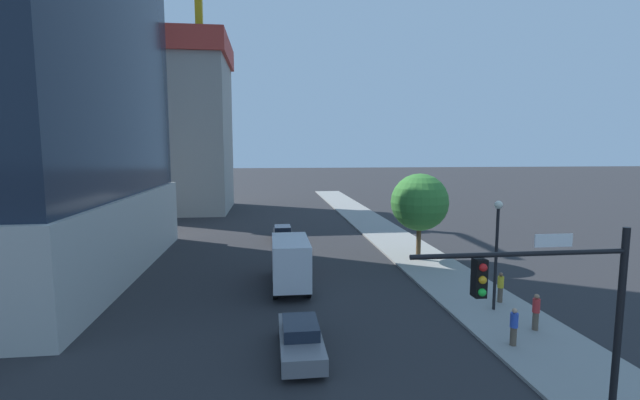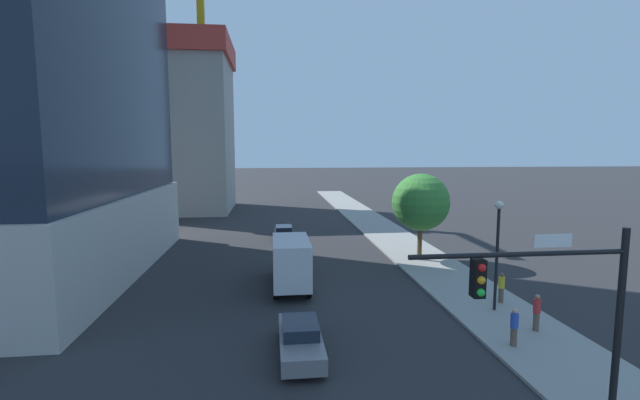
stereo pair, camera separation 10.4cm
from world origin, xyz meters
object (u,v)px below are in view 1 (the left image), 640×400
object	(u,v)px
pedestrian_blue_shirt	(514,326)
street_tree	(420,202)
car_black	(283,233)
pedestrian_red_shirt	(536,311)
street_lamp	(497,239)
car_gray	(301,339)
traffic_light_pole	(558,301)
box_truck	(290,259)
construction_building	(174,117)
pedestrian_yellow_shirt	(500,287)

from	to	relation	value
pedestrian_blue_shirt	street_tree	bearing A→B (deg)	86.28
street_tree	car_black	size ratio (longest dim) A/B	1.43
street_tree	pedestrian_red_shirt	bearing A→B (deg)	-85.81
street_lamp	car_gray	world-z (taller)	street_lamp
traffic_light_pole	street_lamp	bearing A→B (deg)	68.91
street_tree	box_truck	size ratio (longest dim) A/B	0.99
pedestrian_red_shirt	traffic_light_pole	bearing A→B (deg)	-120.99
traffic_light_pole	pedestrian_blue_shirt	xyz separation A→B (m)	(2.66, 6.29, -3.54)
traffic_light_pole	street_tree	distance (m)	21.57
street_lamp	construction_building	bearing A→B (deg)	120.60
street_tree	pedestrian_yellow_shirt	xyz separation A→B (m)	(1.33, -9.78, -3.65)
box_truck	pedestrian_blue_shirt	world-z (taller)	box_truck
construction_building	car_black	size ratio (longest dim) A/B	6.60
street_tree	box_truck	world-z (taller)	street_tree
construction_building	car_black	bearing A→B (deg)	-57.07
street_lamp	car_black	world-z (taller)	street_lamp
street_tree	pedestrian_yellow_shirt	distance (m)	10.52
pedestrian_yellow_shirt	traffic_light_pole	bearing A→B (deg)	-113.37
construction_building	street_lamp	size ratio (longest dim) A/B	5.29
car_black	pedestrian_red_shirt	size ratio (longest dim) A/B	2.68
street_lamp	pedestrian_red_shirt	size ratio (longest dim) A/B	3.34
car_gray	pedestrian_blue_shirt	size ratio (longest dim) A/B	2.83
car_black	pedestrian_yellow_shirt	bearing A→B (deg)	-58.83
car_gray	pedestrian_blue_shirt	bearing A→B (deg)	-2.90
street_lamp	pedestrian_red_shirt	xyz separation A→B (m)	(0.59, -2.77, -2.95)
box_truck	street_lamp	bearing A→B (deg)	-27.07
car_gray	pedestrian_red_shirt	xyz separation A→B (m)	(11.32, 0.94, 0.32)
street_lamp	pedestrian_blue_shirt	xyz separation A→B (m)	(-1.38, -4.18, -3.00)
street_tree	car_black	xyz separation A→B (m)	(-10.33, 9.49, -4.00)
construction_building	street_lamp	xyz separation A→B (m)	(25.14, -42.52, -9.32)
car_gray	car_black	distance (m)	23.99
traffic_light_pole	street_tree	world-z (taller)	street_tree
traffic_light_pole	pedestrian_yellow_shirt	bearing A→B (deg)	66.63
traffic_light_pole	pedestrian_red_shirt	bearing A→B (deg)	59.01
car_black	pedestrian_blue_shirt	bearing A→B (deg)	-69.07
traffic_light_pole	street_lamp	world-z (taller)	traffic_light_pole
pedestrian_yellow_shirt	pedestrian_blue_shirt	bearing A→B (deg)	-113.89
car_gray	construction_building	bearing A→B (deg)	107.31
street_tree	pedestrian_red_shirt	distance (m)	14.06
box_truck	pedestrian_yellow_shirt	world-z (taller)	box_truck
construction_building	pedestrian_red_shirt	bearing A→B (deg)	-60.40
construction_building	traffic_light_pole	distance (m)	57.72
traffic_light_pole	construction_building	bearing A→B (deg)	111.71
car_black	construction_building	bearing A→B (deg)	122.93
pedestrian_yellow_shirt	construction_building	bearing A→B (deg)	122.12
street_tree	pedestrian_red_shirt	xyz separation A→B (m)	(0.99, -13.55, -3.62)
traffic_light_pole	car_black	bearing A→B (deg)	102.28
pedestrian_yellow_shirt	car_black	bearing A→B (deg)	121.17
pedestrian_yellow_shirt	pedestrian_red_shirt	xyz separation A→B (m)	(-0.33, -3.78, 0.03)
box_truck	pedestrian_blue_shirt	bearing A→B (deg)	-45.95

